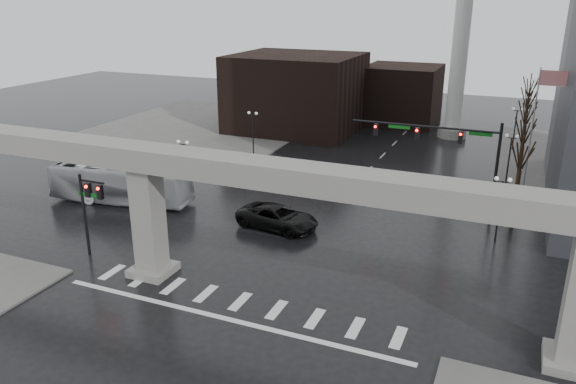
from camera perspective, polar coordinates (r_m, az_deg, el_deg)
name	(u,v)px	position (r m, az deg, el deg)	size (l,w,h in m)	color
ground	(248,294)	(35.27, -4.11, -10.27)	(160.00, 160.00, 0.00)	black
sidewalk_nw	(197,130)	(76.84, -9.27, 6.19)	(28.00, 36.00, 0.15)	#63615E
elevated_guideway	(265,192)	(31.87, -2.38, 0.05)	(48.00, 2.60, 8.70)	gray
building_far_left	(296,93)	(75.69, 0.84, 10.05)	(16.00, 14.00, 10.00)	black
building_far_mid	(402,95)	(81.87, 11.47, 9.68)	(10.00, 10.00, 8.00)	black
smokestack	(462,30)	(73.68, 17.25, 15.49)	(3.60, 3.60, 30.00)	silver
signal_mast_arm	(449,145)	(47.65, 16.08, 4.59)	(12.12, 0.43, 8.00)	black
signal_left_pole	(89,202)	(40.55, -19.54, -0.98)	(2.30, 0.30, 6.00)	black
flagpole_assembly	(537,123)	(50.11, 23.94, 6.39)	(2.06, 0.12, 12.00)	silver
lamp_right_0	(501,199)	(43.44, 20.79, -0.63)	(1.22, 0.32, 5.11)	black
lamp_right_1	(510,151)	(56.86, 21.62, 3.87)	(1.22, 0.32, 5.11)	black
lamp_right_2	(516,122)	(70.51, 22.14, 6.64)	(1.22, 0.32, 5.11)	black
lamp_left_0	(184,158)	(51.53, -10.55, 3.41)	(1.22, 0.32, 5.11)	black
lamp_left_1	(253,126)	(63.26, -3.59, 6.70)	(1.22, 0.32, 5.11)	black
lamp_left_2	(300,104)	(75.77, 1.19, 8.88)	(1.22, 0.32, 5.11)	black
tree_right_0	(517,192)	(47.46, 22.21, -0.02)	(1.09, 1.58, 7.50)	black
tree_right_1	(520,164)	(55.10, 22.52, 2.61)	(1.09, 1.61, 7.67)	black
tree_right_2	(523,143)	(62.83, 22.74, 4.59)	(1.10, 1.63, 7.85)	black
tree_right_3	(525,127)	(70.62, 22.92, 6.14)	(1.11, 1.66, 8.02)	black
tree_right_4	(526,113)	(78.46, 23.06, 7.38)	(1.12, 1.69, 8.19)	black
pickup_truck	(278,217)	(44.05, -1.07, -2.59)	(3.02, 6.55, 1.82)	black
city_bus	(120,183)	(51.39, -16.66, 0.88)	(2.98, 12.73, 3.55)	#ABACB0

